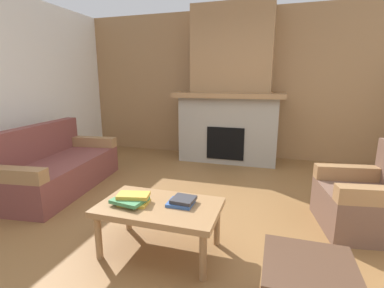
# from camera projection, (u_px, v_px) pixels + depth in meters

# --- Properties ---
(ground) EXTENTS (9.00, 9.00, 0.00)m
(ground) POSITION_uv_depth(u_px,v_px,m) (184.00, 227.00, 2.79)
(ground) COLOR brown
(wall_back_wood_panel) EXTENTS (6.00, 0.12, 2.70)m
(wall_back_wood_panel) POSITION_uv_depth(u_px,v_px,m) (234.00, 85.00, 5.29)
(wall_back_wood_panel) COLOR #997047
(wall_back_wood_panel) RESTS_ON ground
(fireplace) EXTENTS (1.90, 0.82, 2.70)m
(fireplace) POSITION_uv_depth(u_px,v_px,m) (230.00, 96.00, 4.98)
(fireplace) COLOR gray
(fireplace) RESTS_ON ground
(couch) EXTENTS (1.06, 1.89, 0.85)m
(couch) POSITION_uv_depth(u_px,v_px,m) (55.00, 168.00, 3.75)
(couch) COLOR brown
(couch) RESTS_ON ground
(armchair) EXTENTS (0.87, 0.87, 0.85)m
(armchair) POSITION_uv_depth(u_px,v_px,m) (369.00, 201.00, 2.70)
(armchair) COLOR brown
(armchair) RESTS_ON ground
(coffee_table) EXTENTS (1.00, 0.60, 0.43)m
(coffee_table) POSITION_uv_depth(u_px,v_px,m) (160.00, 210.00, 2.32)
(coffee_table) COLOR #997047
(coffee_table) RESTS_ON ground
(book_stack_near_edge) EXTENTS (0.31, 0.25, 0.08)m
(book_stack_near_edge) POSITION_uv_depth(u_px,v_px,m) (132.00, 199.00, 2.31)
(book_stack_near_edge) COLOR gold
(book_stack_near_edge) RESTS_ON coffee_table
(book_stack_center) EXTENTS (0.22, 0.20, 0.06)m
(book_stack_center) POSITION_uv_depth(u_px,v_px,m) (182.00, 201.00, 2.31)
(book_stack_center) COLOR #335699
(book_stack_center) RESTS_ON coffee_table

